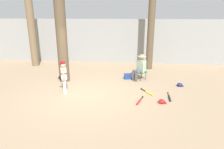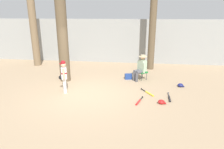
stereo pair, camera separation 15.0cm
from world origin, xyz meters
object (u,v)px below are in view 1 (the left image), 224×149
tree_near_player (61,34)px  tree_behind_spectator (151,26)px  handbag_beside_stool (128,76)px  bat_red_barrel (139,101)px  folding_stool (141,72)px  batting_helmet_red (162,102)px  bat_black_composite (169,98)px  tree_far_left (30,11)px  young_ballplayer (63,75)px  bat_yellow_trainer (149,93)px  batting_helmet_navy (180,85)px  seated_spectator (140,67)px

tree_near_player → tree_behind_spectator: tree_behind_spectator is taller
handbag_beside_stool → bat_red_barrel: handbag_beside_stool is taller
folding_stool → batting_helmet_red: bearing=-76.2°
bat_black_composite → tree_far_left: bearing=150.3°
young_ballplayer → handbag_beside_stool: (2.47, 1.95, -0.61)m
folding_stool → bat_red_barrel: (-0.15, -2.58, -0.33)m
tree_far_left → bat_black_composite: bearing=-29.7°
tree_far_left → bat_yellow_trainer: 8.11m
tree_behind_spectator → batting_helmet_navy: (1.13, -2.77, -2.29)m
tree_near_player → young_ballplayer: tree_near_player is taller
tree_near_player → seated_spectator: size_ratio=4.29×
handbag_beside_stool → bat_red_barrel: (0.49, -2.57, -0.10)m
tree_near_player → handbag_beside_stool: size_ratio=15.14×
seated_spectator → batting_helmet_red: (0.71, -2.53, -0.57)m
tree_far_left → bat_red_barrel: tree_far_left is taller
handbag_beside_stool → batting_helmet_navy: handbag_beside_stool is taller
tree_behind_spectator → bat_red_barrel: (-0.65, -4.58, -2.32)m
bat_yellow_trainer → bat_red_barrel: size_ratio=1.02×
young_ballplayer → batting_helmet_red: size_ratio=4.63×
seated_spectator → batting_helmet_navy: (1.71, -0.71, -0.57)m
tree_behind_spectator → bat_yellow_trainer: 4.41m
tree_near_player → tree_far_left: size_ratio=0.74×
seated_spectator → tree_far_left: tree_far_left is taller
folding_stool → bat_yellow_trainer: (0.24, -1.74, -0.33)m
bat_red_barrel → batting_helmet_navy: (1.79, 1.80, 0.04)m
tree_near_player → bat_red_barrel: tree_near_player is taller
young_ballplayer → bat_red_barrel: 3.10m
bat_red_barrel → folding_stool: bearing=86.6°
bat_yellow_trainer → bat_red_barrel: same height
tree_near_player → batting_helmet_red: bearing=-25.7°
bat_yellow_trainer → batting_helmet_navy: bearing=34.6°
seated_spectator → bat_black_composite: seated_spectator is taller
young_ballplayer → bat_yellow_trainer: 3.43m
folding_stool → seated_spectator: seated_spectator is taller
tree_near_player → folding_stool: 4.04m
folding_stool → bat_yellow_trainer: folding_stool is taller
handbag_beside_stool → bat_yellow_trainer: handbag_beside_stool is taller
bat_red_barrel → seated_spectator: bearing=88.3°
young_ballplayer → bat_red_barrel: size_ratio=1.83×
bat_red_barrel → handbag_beside_stool: bearing=100.7°
tree_near_player → batting_helmet_navy: bearing=-2.4°
tree_near_player → young_ballplayer: size_ratio=3.94×
bat_black_composite → batting_helmet_navy: batting_helmet_navy is taller
seated_spectator → bat_black_composite: 2.39m
young_ballplayer → folding_stool: young_ballplayer is taller
bat_yellow_trainer → batting_helmet_red: (0.40, -0.85, 0.04)m
tree_behind_spectator → tree_far_left: tree_far_left is taller
tree_far_left → tree_behind_spectator: bearing=0.0°
young_ballplayer → tree_far_left: tree_far_left is taller
handbag_beside_stool → bat_black_composite: 2.67m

